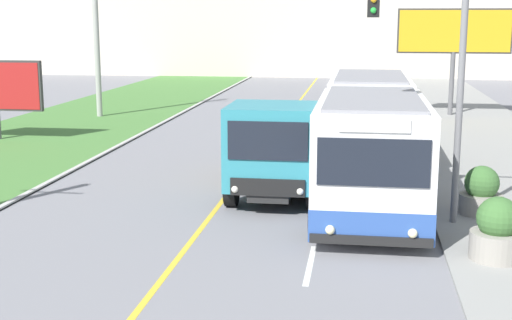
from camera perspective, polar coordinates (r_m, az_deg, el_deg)
The scene contains 7 objects.
city_bus at distance 20.90m, azimuth 9.11°, elevation 1.91°, with size 2.75×12.66×3.05m.
dump_truck at distance 19.52m, azimuth 1.68°, elevation 0.76°, with size 2.46×6.33×2.69m.
utility_pole_far at distance 36.57m, azimuth -12.70°, elevation 10.76°, with size 1.80×0.28×9.35m.
traffic_light_mast at distance 17.18m, azimuth 14.05°, elevation 7.54°, with size 2.28×0.32×6.12m.
billboard_large at distance 37.22m, azimuth 15.58°, elevation 9.64°, with size 5.57×0.24×5.37m.
planter_round_near at distance 15.32m, azimuth 18.74°, elevation -5.46°, with size 1.09×1.09×1.30m.
planter_round_second at distance 18.71m, azimuth 17.58°, elevation -2.52°, with size 1.07×1.07×1.22m.
Camera 1 is at (3.69, -1.35, 4.92)m, focal length 50.00 mm.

